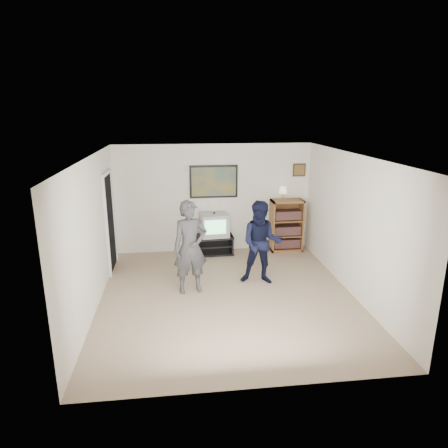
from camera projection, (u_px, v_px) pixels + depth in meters
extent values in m
cube|color=#76604A|center=(228.00, 296.00, 7.18)|extent=(4.50, 5.00, 0.01)
cube|color=white|center=(228.00, 156.00, 6.49)|extent=(4.50, 5.00, 0.01)
cube|color=white|center=(214.00, 199.00, 9.22)|extent=(4.50, 0.01, 2.50)
cube|color=white|center=(93.00, 234.00, 6.58)|extent=(0.01, 5.00, 2.50)
cube|color=white|center=(353.00, 225.00, 7.10)|extent=(0.01, 5.00, 2.50)
cube|color=black|center=(214.00, 236.00, 9.19)|extent=(0.89, 0.51, 0.04)
cube|color=black|center=(214.00, 253.00, 9.30)|extent=(0.89, 0.51, 0.04)
cube|color=black|center=(196.00, 245.00, 9.20)|extent=(0.05, 0.47, 0.44)
cube|color=black|center=(231.00, 244.00, 9.29)|extent=(0.05, 0.47, 0.44)
imported|color=#39383B|center=(190.00, 247.00, 7.15)|extent=(0.69, 0.52, 1.71)
imported|color=black|center=(261.00, 243.00, 7.53)|extent=(0.91, 0.78, 1.61)
cube|color=white|center=(190.00, 229.00, 7.25)|extent=(0.04, 0.12, 0.03)
cube|color=white|center=(260.00, 222.00, 7.66)|extent=(0.08, 0.13, 0.04)
cube|color=black|center=(214.00, 182.00, 9.09)|extent=(1.10, 0.03, 0.75)
cube|color=white|center=(189.00, 169.00, 8.95)|extent=(0.28, 0.02, 0.14)
cube|color=black|center=(299.00, 170.00, 9.26)|extent=(0.30, 0.03, 0.30)
cube|color=black|center=(110.00, 223.00, 8.17)|extent=(0.03, 0.85, 2.00)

